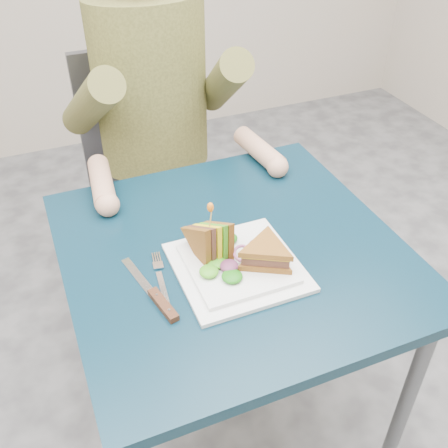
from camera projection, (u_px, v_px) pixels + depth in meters
name	position (u px, v px, depth m)	size (l,w,h in m)	color
ground	(231.00, 426.00, 1.63)	(4.00, 4.00, 0.00)	#505053
table	(233.00, 273.00, 1.24)	(0.75, 0.75, 0.73)	black
chair	(151.00, 165.00, 1.83)	(0.42, 0.40, 0.93)	#47474C
diner	(151.00, 74.00, 1.52)	(0.54, 0.59, 0.74)	brown
plate	(237.00, 266.00, 1.13)	(0.26, 0.26, 0.02)	white
sandwich_flat	(266.00, 254.00, 1.10)	(0.18, 0.18, 0.05)	brown
sandwich_upright	(211.00, 242.00, 1.12)	(0.09, 0.15, 0.15)	brown
fork	(162.00, 281.00, 1.10)	(0.04, 0.18, 0.01)	silver
knife	(158.00, 299.00, 1.05)	(0.06, 0.22, 0.02)	silver
toothpick	(211.00, 218.00, 1.08)	(0.00, 0.00, 0.06)	tan
toothpick_frill	(210.00, 207.00, 1.06)	(0.01, 0.01, 0.02)	orange
lettuce_spill	(238.00, 255.00, 1.12)	(0.15, 0.13, 0.02)	#337A14
onion_ring	(243.00, 254.00, 1.12)	(0.04, 0.04, 0.01)	#9E4C7A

